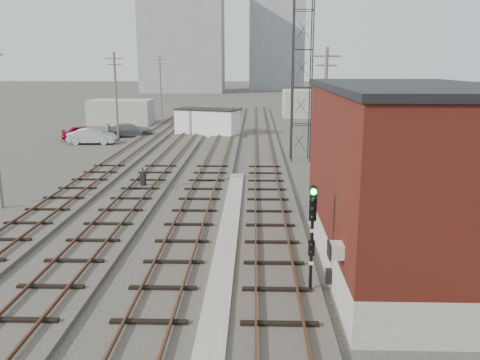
{
  "coord_description": "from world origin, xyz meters",
  "views": [
    {
      "loc": [
        1.71,
        -7.07,
        7.98
      ],
      "look_at": [
        0.98,
        17.89,
        2.2
      ],
      "focal_mm": 38.0,
      "sensor_mm": 36.0,
      "label": 1
    }
  ],
  "objects_px": {
    "signal_mast": "(312,232)",
    "car_silver": "(92,136)",
    "switch_stand": "(143,179)",
    "car_red": "(84,133)",
    "car_grey": "(130,130)",
    "site_trailer": "(208,122)"
  },
  "relations": [
    {
      "from": "signal_mast",
      "to": "car_silver",
      "type": "height_order",
      "value": "signal_mast"
    },
    {
      "from": "car_grey",
      "to": "switch_stand",
      "type": "bearing_deg",
      "value": 179.77
    },
    {
      "from": "switch_stand",
      "to": "car_grey",
      "type": "xyz_separation_m",
      "value": [
        -6.57,
        23.55,
        0.1
      ]
    },
    {
      "from": "car_red",
      "to": "switch_stand",
      "type": "bearing_deg",
      "value": -169.96
    },
    {
      "from": "switch_stand",
      "to": "site_trailer",
      "type": "relative_size",
      "value": 0.17
    },
    {
      "from": "car_silver",
      "to": "car_red",
      "type": "bearing_deg",
      "value": 31.31
    },
    {
      "from": "signal_mast",
      "to": "car_silver",
      "type": "xyz_separation_m",
      "value": [
        -18.31,
        33.49,
        -1.54
      ]
    },
    {
      "from": "switch_stand",
      "to": "car_red",
      "type": "height_order",
      "value": "car_red"
    },
    {
      "from": "switch_stand",
      "to": "car_silver",
      "type": "relative_size",
      "value": 0.27
    },
    {
      "from": "car_silver",
      "to": "signal_mast",
      "type": "bearing_deg",
      "value": -152.79
    },
    {
      "from": "signal_mast",
      "to": "site_trailer",
      "type": "bearing_deg",
      "value": 100.29
    },
    {
      "from": "switch_stand",
      "to": "car_red",
      "type": "relative_size",
      "value": 0.28
    },
    {
      "from": "switch_stand",
      "to": "car_grey",
      "type": "bearing_deg",
      "value": 117.11
    },
    {
      "from": "signal_mast",
      "to": "car_grey",
      "type": "distance_m",
      "value": 41.94
    },
    {
      "from": "site_trailer",
      "to": "car_red",
      "type": "height_order",
      "value": "site_trailer"
    },
    {
      "from": "car_red",
      "to": "car_grey",
      "type": "distance_m",
      "value": 5.02
    },
    {
      "from": "signal_mast",
      "to": "site_trailer",
      "type": "xyz_separation_m",
      "value": [
        -7.3,
        40.22,
        -0.81
      ]
    },
    {
      "from": "signal_mast",
      "to": "switch_stand",
      "type": "relative_size",
      "value": 3.05
    },
    {
      "from": "signal_mast",
      "to": "car_grey",
      "type": "xyz_separation_m",
      "value": [
        -15.78,
        38.83,
        -1.6
      ]
    },
    {
      "from": "car_red",
      "to": "car_grey",
      "type": "bearing_deg",
      "value": -72.3
    },
    {
      "from": "car_silver",
      "to": "car_grey",
      "type": "height_order",
      "value": "car_silver"
    },
    {
      "from": "signal_mast",
      "to": "car_grey",
      "type": "bearing_deg",
      "value": 112.12
    }
  ]
}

